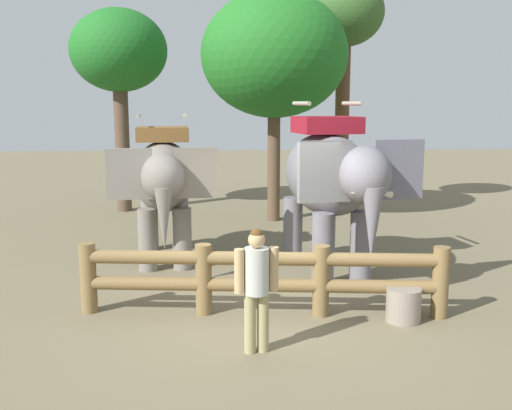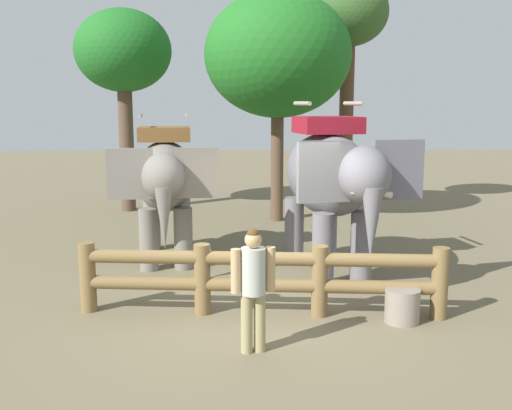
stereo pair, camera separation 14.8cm
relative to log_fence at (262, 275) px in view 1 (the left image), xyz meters
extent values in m
plane|color=#6D6248|center=(0.00, 0.08, -0.60)|extent=(60.00, 60.00, 0.00)
cylinder|color=brown|center=(-2.56, 0.28, -0.08)|extent=(0.24, 0.24, 1.05)
cylinder|color=brown|center=(-0.85, 0.09, -0.08)|extent=(0.24, 0.24, 1.05)
cylinder|color=brown|center=(0.85, -0.09, -0.08)|extent=(0.24, 0.24, 1.05)
cylinder|color=brown|center=(2.56, -0.28, -0.08)|extent=(0.24, 0.24, 1.05)
cylinder|color=brown|center=(0.00, 0.00, -0.15)|extent=(5.14, 0.76, 0.20)
cylinder|color=brown|center=(0.00, 0.00, 0.25)|extent=(5.14, 0.76, 0.20)
cylinder|color=slate|center=(-1.30, 2.51, -0.02)|extent=(0.35, 0.35, 1.16)
cylinder|color=slate|center=(-1.94, 2.46, -0.02)|extent=(0.35, 0.35, 1.16)
cylinder|color=slate|center=(-1.44, 4.08, -0.02)|extent=(0.35, 0.35, 1.16)
cylinder|color=slate|center=(-2.07, 4.02, -0.02)|extent=(0.35, 0.35, 1.16)
ellipsoid|color=slate|center=(-1.69, 3.27, 1.06)|extent=(1.38, 2.70, 1.35)
ellipsoid|color=slate|center=(-1.56, 1.73, 1.23)|extent=(0.81, 0.93, 0.83)
cube|color=slate|center=(-1.00, 1.89, 1.28)|extent=(0.78, 0.18, 0.87)
cube|color=slate|center=(-2.13, 1.79, 1.28)|extent=(0.78, 0.18, 0.87)
cone|color=slate|center=(-1.53, 1.43, 0.57)|extent=(0.31, 0.31, 1.06)
cube|color=brown|center=(-1.69, 3.27, 1.88)|extent=(1.06, 0.95, 0.27)
cylinder|color=#A59E8C|center=(-1.24, 3.31, 2.22)|extent=(0.13, 0.79, 0.07)
cylinder|color=#A59E8C|center=(-2.13, 3.23, 2.22)|extent=(0.13, 0.79, 0.07)
cylinder|color=slate|center=(1.81, 1.46, 0.02)|extent=(0.38, 0.38, 1.26)
cylinder|color=slate|center=(1.13, 1.34, 0.02)|extent=(0.38, 0.38, 1.26)
cylinder|color=slate|center=(1.51, 3.13, 0.02)|extent=(0.38, 0.38, 1.26)
cylinder|color=slate|center=(0.83, 3.01, 0.02)|extent=(0.38, 0.38, 1.26)
ellipsoid|color=slate|center=(1.32, 2.24, 1.20)|extent=(1.74, 3.01, 1.47)
ellipsoid|color=slate|center=(1.62, 0.59, 1.39)|extent=(0.96, 1.07, 0.90)
cube|color=slate|center=(2.20, 0.82, 1.44)|extent=(0.85, 0.27, 0.94)
cube|color=slate|center=(1.00, 0.60, 1.44)|extent=(0.85, 0.27, 0.94)
cone|color=slate|center=(1.68, 0.27, 0.67)|extent=(0.34, 0.34, 1.15)
cone|color=beige|center=(1.83, 0.39, 1.13)|extent=(0.39, 0.17, 0.16)
cone|color=beige|center=(1.50, 0.33, 1.13)|extent=(0.39, 0.17, 0.16)
cube|color=maroon|center=(1.32, 2.24, 2.08)|extent=(1.22, 1.12, 0.29)
cylinder|color=#A59E8C|center=(1.79, 2.32, 2.46)|extent=(0.22, 0.85, 0.07)
cylinder|color=#A59E8C|center=(0.85, 2.15, 2.46)|extent=(0.22, 0.85, 0.07)
cylinder|color=tan|center=(-0.08, -1.30, -0.23)|extent=(0.15, 0.15, 0.76)
cylinder|color=tan|center=(-0.25, -1.33, -0.23)|extent=(0.15, 0.15, 0.76)
cylinder|color=#B4B9B0|center=(-0.17, -1.32, 0.44)|extent=(0.36, 0.36, 0.58)
cylinder|color=tan|center=(0.05, -1.28, 0.46)|extent=(0.12, 0.12, 0.55)
cylinder|color=tan|center=(-0.38, -1.36, 0.46)|extent=(0.12, 0.12, 0.55)
sphere|color=tan|center=(-0.17, -1.32, 0.84)|extent=(0.21, 0.21, 0.21)
sphere|color=#593819|center=(-0.17, -1.32, 0.90)|extent=(0.16, 0.16, 0.16)
cylinder|color=brown|center=(0.83, 7.04, 1.02)|extent=(0.33, 0.33, 3.24)
ellipsoid|color=#1F6920|center=(0.83, 7.04, 3.66)|extent=(3.72, 3.72, 3.16)
cylinder|color=brown|center=(2.92, 8.59, 1.86)|extent=(0.40, 0.40, 4.93)
ellipsoid|color=#345B26|center=(2.92, 8.59, 4.93)|extent=(2.20, 2.20, 1.87)
cylinder|color=brown|center=(-3.32, 8.71, 1.27)|extent=(0.41, 0.41, 3.76)
ellipsoid|color=#1C6420|center=(-3.32, 8.71, 3.89)|extent=(2.67, 2.67, 2.27)
cylinder|color=gray|center=(1.99, -0.40, -0.36)|extent=(0.49, 0.49, 0.49)
camera|label=1|loc=(-0.62, -8.34, 2.49)|focal=41.73mm
camera|label=2|loc=(-0.47, -8.35, 2.49)|focal=41.73mm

